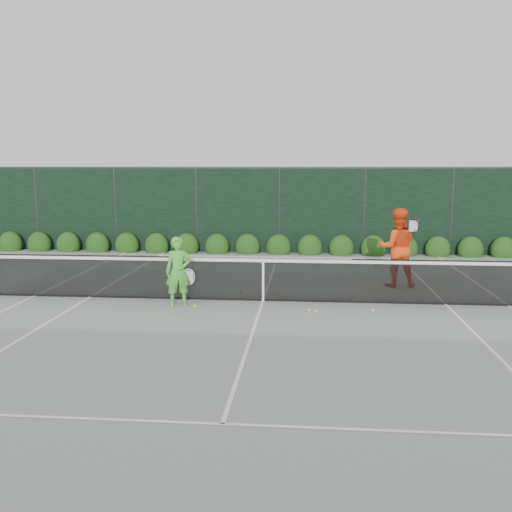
{
  "coord_description": "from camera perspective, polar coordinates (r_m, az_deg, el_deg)",
  "views": [
    {
      "loc": [
        0.98,
        -12.79,
        3.07
      ],
      "look_at": [
        -0.19,
        0.3,
        1.0
      ],
      "focal_mm": 40.0,
      "sensor_mm": 36.0,
      "label": 1
    }
  ],
  "objects": [
    {
      "name": "player_man",
      "position": [
        15.06,
        13.94,
        0.84
      ],
      "size": [
        1.0,
        0.79,
        2.02
      ],
      "rotation": [
        0.0,
        0.0,
        3.17
      ],
      "color": "#FF4715",
      "rests_on": "ground"
    },
    {
      "name": "tennis_net",
      "position": [
        13.08,
        0.61,
        -2.24
      ],
      "size": [
        12.9,
        0.1,
        1.07
      ],
      "color": "black",
      "rests_on": "ground"
    },
    {
      "name": "player_woman",
      "position": [
        12.72,
        -7.77,
        -1.55
      ],
      "size": [
        0.67,
        0.51,
        1.54
      ],
      "rotation": [
        0.0,
        0.0,
        0.29
      ],
      "color": "green",
      "rests_on": "ground"
    },
    {
      "name": "hedge_row",
      "position": [
        20.16,
        2.27,
        0.87
      ],
      "size": [
        31.66,
        0.65,
        0.94
      ],
      "color": "black",
      "rests_on": "ground"
    },
    {
      "name": "court_lines",
      "position": [
        13.19,
        0.72,
        -4.48
      ],
      "size": [
        11.03,
        23.83,
        0.01
      ],
      "color": "white",
      "rests_on": "ground"
    },
    {
      "name": "ground",
      "position": [
        13.19,
        0.72,
        -4.51
      ],
      "size": [
        80.0,
        80.0,
        0.0
      ],
      "primitive_type": "plane",
      "color": "gray",
      "rests_on": "ground"
    },
    {
      "name": "windscreen_fence",
      "position": [
        10.24,
        -0.43,
        0.21
      ],
      "size": [
        32.0,
        21.07,
        3.06
      ],
      "color": "black",
      "rests_on": "ground"
    },
    {
      "name": "tennis_balls",
      "position": [
        12.92,
        1.89,
        -4.64
      ],
      "size": [
        3.93,
        1.86,
        0.07
      ],
      "color": "#CEE232",
      "rests_on": "ground"
    }
  ]
}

